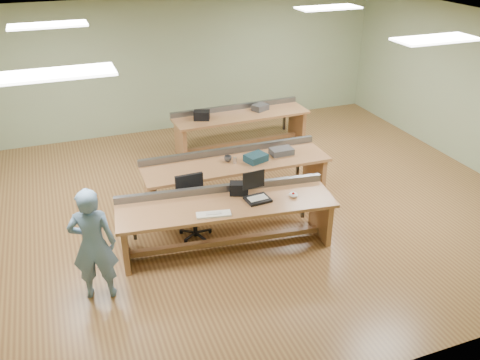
{
  "coord_description": "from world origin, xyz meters",
  "views": [
    {
      "loc": [
        -2.57,
        -7.22,
        4.45
      ],
      "look_at": [
        -0.07,
        -0.6,
        0.8
      ],
      "focal_mm": 38.0,
      "sensor_mm": 36.0,
      "label": 1
    }
  ],
  "objects_px": {
    "parts_bin_grey": "(281,151)",
    "camera_bag": "(239,188)",
    "workbench_mid": "(236,171)",
    "laptop_base": "(258,199)",
    "workbench_front": "(226,213)",
    "person": "(93,244)",
    "parts_bin_teal": "(256,158)",
    "task_chair": "(194,215)",
    "mug": "(228,159)",
    "workbench_back": "(241,122)",
    "drinks_can": "(235,160)"
  },
  "relations": [
    {
      "from": "workbench_mid",
      "to": "laptop_base",
      "type": "distance_m",
      "value": 1.42
    },
    {
      "from": "workbench_mid",
      "to": "person",
      "type": "relative_size",
      "value": 2.04
    },
    {
      "from": "parts_bin_grey",
      "to": "camera_bag",
      "type": "bearing_deg",
      "value": -137.71
    },
    {
      "from": "workbench_front",
      "to": "parts_bin_grey",
      "type": "bearing_deg",
      "value": 47.65
    },
    {
      "from": "person",
      "to": "workbench_front",
      "type": "bearing_deg",
      "value": -153.04
    },
    {
      "from": "laptop_base",
      "to": "parts_bin_grey",
      "type": "height_order",
      "value": "parts_bin_grey"
    },
    {
      "from": "person",
      "to": "drinks_can",
      "type": "distance_m",
      "value": 3.05
    },
    {
      "from": "workbench_mid",
      "to": "parts_bin_grey",
      "type": "xyz_separation_m",
      "value": [
        0.86,
        -0.01,
        0.24
      ]
    },
    {
      "from": "task_chair",
      "to": "mug",
      "type": "distance_m",
      "value": 1.3
    },
    {
      "from": "workbench_back",
      "to": "mug",
      "type": "xyz_separation_m",
      "value": [
        -1.05,
        -2.16,
        0.24
      ]
    },
    {
      "from": "workbench_back",
      "to": "task_chair",
      "type": "relative_size",
      "value": 3.02
    },
    {
      "from": "workbench_front",
      "to": "task_chair",
      "type": "bearing_deg",
      "value": 135.13
    },
    {
      "from": "workbench_back",
      "to": "parts_bin_grey",
      "type": "height_order",
      "value": "workbench_back"
    },
    {
      "from": "person",
      "to": "mug",
      "type": "distance_m",
      "value": 3.05
    },
    {
      "from": "workbench_front",
      "to": "parts_bin_teal",
      "type": "distance_m",
      "value": 1.53
    },
    {
      "from": "workbench_front",
      "to": "camera_bag",
      "type": "height_order",
      "value": "camera_bag"
    },
    {
      "from": "task_chair",
      "to": "parts_bin_teal",
      "type": "height_order",
      "value": "task_chair"
    },
    {
      "from": "workbench_mid",
      "to": "mug",
      "type": "bearing_deg",
      "value": 164.77
    },
    {
      "from": "workbench_front",
      "to": "parts_bin_grey",
      "type": "relative_size",
      "value": 8.27
    },
    {
      "from": "workbench_front",
      "to": "task_chair",
      "type": "distance_m",
      "value": 0.63
    },
    {
      "from": "workbench_front",
      "to": "drinks_can",
      "type": "bearing_deg",
      "value": 71.16
    },
    {
      "from": "camera_bag",
      "to": "workbench_mid",
      "type": "bearing_deg",
      "value": 94.47
    },
    {
      "from": "parts_bin_grey",
      "to": "drinks_can",
      "type": "bearing_deg",
      "value": -175.68
    },
    {
      "from": "laptop_base",
      "to": "task_chair",
      "type": "bearing_deg",
      "value": 140.62
    },
    {
      "from": "person",
      "to": "drinks_can",
      "type": "bearing_deg",
      "value": -133.19
    },
    {
      "from": "workbench_back",
      "to": "camera_bag",
      "type": "height_order",
      "value": "camera_bag"
    },
    {
      "from": "person",
      "to": "task_chair",
      "type": "relative_size",
      "value": 1.63
    },
    {
      "from": "laptop_base",
      "to": "drinks_can",
      "type": "height_order",
      "value": "drinks_can"
    },
    {
      "from": "workbench_mid",
      "to": "task_chair",
      "type": "height_order",
      "value": "task_chair"
    },
    {
      "from": "person",
      "to": "mug",
      "type": "xyz_separation_m",
      "value": [
        2.45,
        1.82,
        0.0
      ]
    },
    {
      "from": "workbench_mid",
      "to": "parts_bin_teal",
      "type": "xyz_separation_m",
      "value": [
        0.32,
        -0.12,
        0.25
      ]
    },
    {
      "from": "parts_bin_teal",
      "to": "task_chair",
      "type": "bearing_deg",
      "value": -152.14
    },
    {
      "from": "person",
      "to": "parts_bin_grey",
      "type": "distance_m",
      "value": 3.87
    },
    {
      "from": "workbench_mid",
      "to": "parts_bin_teal",
      "type": "distance_m",
      "value": 0.43
    },
    {
      "from": "task_chair",
      "to": "parts_bin_grey",
      "type": "relative_size",
      "value": 2.46
    },
    {
      "from": "workbench_mid",
      "to": "parts_bin_teal",
      "type": "relative_size",
      "value": 9.05
    },
    {
      "from": "person",
      "to": "camera_bag",
      "type": "xyz_separation_m",
      "value": [
        2.22,
        0.67,
        0.05
      ]
    },
    {
      "from": "workbench_front",
      "to": "workbench_back",
      "type": "distance_m",
      "value": 3.82
    },
    {
      "from": "parts_bin_teal",
      "to": "workbench_mid",
      "type": "bearing_deg",
      "value": 159.22
    },
    {
      "from": "workbench_front",
      "to": "person",
      "type": "xyz_separation_m",
      "value": [
        -1.95,
        -0.49,
        0.23
      ]
    },
    {
      "from": "workbench_front",
      "to": "camera_bag",
      "type": "distance_m",
      "value": 0.43
    },
    {
      "from": "mug",
      "to": "drinks_can",
      "type": "height_order",
      "value": "drinks_can"
    },
    {
      "from": "parts_bin_teal",
      "to": "mug",
      "type": "distance_m",
      "value": 0.48
    },
    {
      "from": "camera_bag",
      "to": "task_chair",
      "type": "height_order",
      "value": "task_chair"
    },
    {
      "from": "workbench_back",
      "to": "laptop_base",
      "type": "xyz_separation_m",
      "value": [
        -1.09,
        -3.59,
        0.21
      ]
    },
    {
      "from": "workbench_mid",
      "to": "workbench_back",
      "type": "height_order",
      "value": "same"
    },
    {
      "from": "workbench_back",
      "to": "parts_bin_teal",
      "type": "bearing_deg",
      "value": -105.96
    },
    {
      "from": "camera_bag",
      "to": "mug",
      "type": "height_order",
      "value": "camera_bag"
    },
    {
      "from": "person",
      "to": "mug",
      "type": "relative_size",
      "value": 12.34
    },
    {
      "from": "workbench_back",
      "to": "camera_bag",
      "type": "xyz_separation_m",
      "value": [
        -1.28,
        -3.31,
        0.29
      ]
    }
  ]
}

